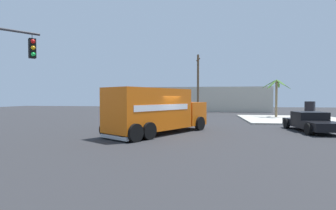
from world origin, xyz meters
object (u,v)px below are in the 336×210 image
object	(u,v)px
vending_machine_red	(310,110)
palm_tree_far	(276,91)
delivery_truck	(157,110)
utility_pole	(198,84)
pickup_black	(311,121)

from	to	relation	value
vending_machine_red	palm_tree_far	bearing A→B (deg)	153.27
delivery_truck	vending_machine_red	distance (m)	19.33
vending_machine_red	palm_tree_far	xyz separation A→B (m)	(-3.06, 1.54, 2.05)
utility_pole	palm_tree_far	bearing A→B (deg)	-26.05
delivery_truck	palm_tree_far	world-z (taller)	palm_tree_far
delivery_truck	pickup_black	distance (m)	10.90
vending_machine_red	utility_pole	distance (m)	14.10
pickup_black	utility_pole	distance (m)	18.68
delivery_truck	palm_tree_far	bearing A→B (deg)	51.91
vending_machine_red	pickup_black	bearing A→B (deg)	-110.66
pickup_black	vending_machine_red	xyz separation A→B (m)	(3.85, 10.21, 0.34)
palm_tree_far	utility_pole	distance (m)	10.36
delivery_truck	utility_pole	xyz separation A→B (m)	(2.08, 18.96, 2.80)
pickup_black	utility_pole	bearing A→B (deg)	117.44
palm_tree_far	utility_pole	xyz separation A→B (m)	(-9.24, 4.52, 1.22)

